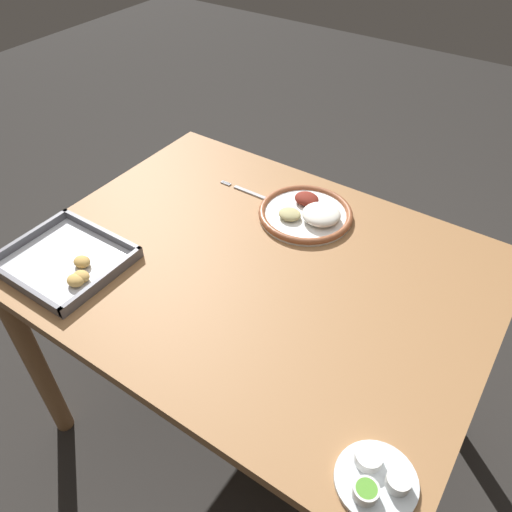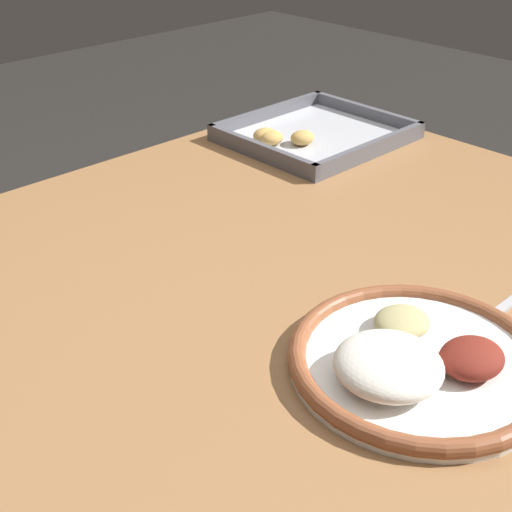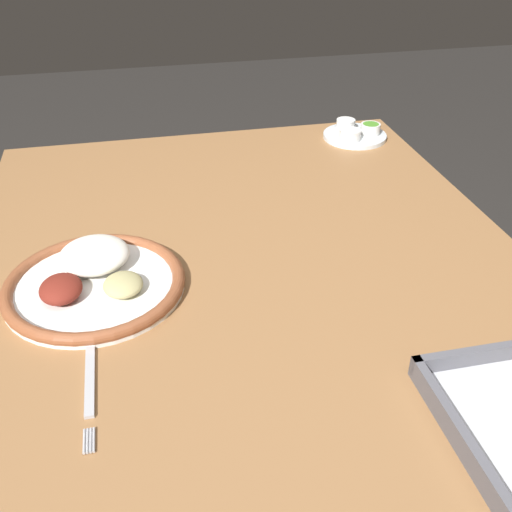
{
  "view_description": "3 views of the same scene",
  "coord_description": "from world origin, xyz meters",
  "views": [
    {
      "loc": [
        -0.54,
        0.8,
        1.68
      ],
      "look_at": [
        -0.0,
        0.0,
        0.8
      ],
      "focal_mm": 35.0,
      "sensor_mm": 36.0,
      "label": 1
    },
    {
      "loc": [
        -0.54,
        -0.57,
        1.26
      ],
      "look_at": [
        -0.0,
        0.0,
        0.8
      ],
      "focal_mm": 50.0,
      "sensor_mm": 36.0,
      "label": 2
    },
    {
      "loc": [
        0.78,
        -0.17,
        1.33
      ],
      "look_at": [
        -0.0,
        0.0,
        0.8
      ],
      "focal_mm": 42.0,
      "sensor_mm": 36.0,
      "label": 3
    }
  ],
  "objects": [
    {
      "name": "dinner_plate",
      "position": [
        -0.01,
        -0.25,
        0.79
      ],
      "size": [
        0.28,
        0.28,
        0.05
      ],
      "color": "white",
      "rests_on": "dining_table"
    },
    {
      "name": "dining_table",
      "position": [
        0.0,
        0.0,
        0.67
      ],
      "size": [
        1.22,
        0.93,
        0.77
      ],
      "color": "olive",
      "rests_on": "ground_plane"
    },
    {
      "name": "ground_plane",
      "position": [
        0.0,
        0.0,
        0.0
      ],
      "size": [
        8.0,
        8.0,
        0.0
      ],
      "primitive_type": "plane",
      "color": "#282623"
    },
    {
      "name": "baking_tray",
      "position": [
        0.41,
        0.28,
        0.78
      ],
      "size": [
        0.31,
        0.27,
        0.03
      ],
      "color": "#595960",
      "rests_on": "dining_table"
    },
    {
      "name": "fork",
      "position": [
        0.19,
        -0.26,
        0.78
      ],
      "size": [
        0.23,
        0.01,
        0.0
      ],
      "rotation": [
        0.0,
        0.0,
        0.0
      ],
      "color": "#B2B2B7",
      "rests_on": "dining_table"
    },
    {
      "name": "saucer_plate",
      "position": [
        -0.5,
        0.35,
        0.79
      ],
      "size": [
        0.15,
        0.15,
        0.04
      ],
      "color": "silver",
      "rests_on": "dining_table"
    }
  ]
}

